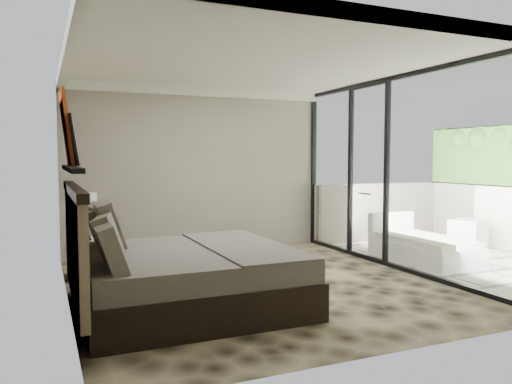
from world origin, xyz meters
name	(u,v)px	position (x,y,z in m)	size (l,w,h in m)	color
floor	(256,285)	(0.00, 0.00, 0.00)	(5.00, 5.00, 0.00)	black
ceiling	(256,63)	(0.00, 0.00, 2.79)	(4.50, 5.00, 0.02)	silver
back_wall	(199,170)	(0.00, 2.49, 1.40)	(4.50, 0.02, 2.80)	gray
left_wall	(67,178)	(-2.24, 0.00, 1.40)	(0.02, 5.00, 2.80)	gray
glass_wall	(400,173)	(2.25, 0.00, 1.40)	(0.08, 5.00, 2.80)	white
terrace_slab	(474,264)	(3.75, 0.00, -0.06)	(3.00, 5.00, 0.12)	beige
picture_ledge	(72,169)	(-2.18, 0.10, 1.50)	(0.12, 2.20, 0.05)	black
bed	(178,274)	(-1.16, -0.56, 0.37)	(2.31, 2.24, 1.28)	black
nightstand	(88,260)	(-1.94, 1.26, 0.24)	(0.48, 0.48, 0.48)	black
table_lamp	(83,210)	(-1.99, 1.20, 0.93)	(0.35, 0.35, 0.64)	black
abstract_canvas	(66,129)	(-2.19, 0.79, 1.97)	(0.04, 0.90, 0.90)	#B3230F
framed_print	(73,140)	(-2.14, 0.46, 1.82)	(0.03, 0.50, 0.60)	black
ottoman	(468,234)	(4.45, 0.81, 0.26)	(0.52, 0.52, 0.52)	silver
lounger	(421,247)	(2.99, 0.36, 0.21)	(0.87, 1.74, 0.68)	white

